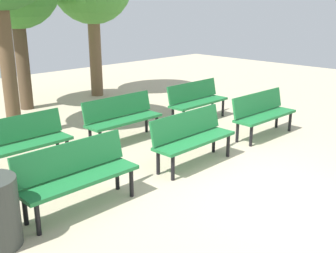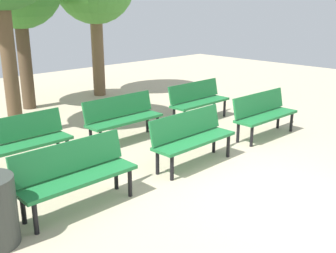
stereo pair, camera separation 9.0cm
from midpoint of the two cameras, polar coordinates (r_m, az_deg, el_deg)
ground_plane at (r=5.94m, az=14.22°, el=-9.30°), size 24.00×24.00×0.00m
bench_r0_c0 at (r=5.35m, az=-13.24°, el=-6.33°), size 1.60×0.49×0.87m
bench_r0_c1 at (r=6.65m, az=3.02°, el=-1.25°), size 1.61×0.50×0.87m
bench_r0_c2 at (r=8.32m, az=12.97°, el=2.06°), size 1.61×0.52×0.87m
bench_r1_c0 at (r=6.82m, az=-20.64°, el=-1.88°), size 1.60×0.49×0.87m
bench_r1_c1 at (r=7.85m, az=-6.85°, el=1.51°), size 1.60×0.48×0.87m
bench_r1_c2 at (r=9.25m, az=3.80°, el=3.94°), size 1.61×0.50×0.87m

